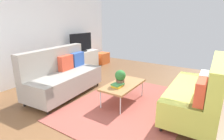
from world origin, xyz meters
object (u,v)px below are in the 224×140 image
(coffee_table, at_px, (123,85))
(table_book_0, at_px, (118,86))
(couch_beige, at_px, (63,76))
(storage_trunk, at_px, (102,58))
(couch_green, at_px, (198,93))
(vase_0, at_px, (68,52))
(tv_console, at_px, (82,61))
(potted_plant, at_px, (120,77))
(bottle_0, at_px, (73,51))
(tv, at_px, (81,43))

(coffee_table, distance_m, table_book_0, 0.20)
(couch_beige, bearing_deg, storage_trunk, -165.96)
(couch_green, height_order, vase_0, couch_green)
(couch_beige, bearing_deg, tv_console, -153.93)
(couch_beige, distance_m, vase_0, 1.75)
(vase_0, bearing_deg, storage_trunk, -5.10)
(table_book_0, bearing_deg, tv_console, 56.53)
(couch_beige, distance_m, table_book_0, 1.42)
(potted_plant, distance_m, vase_0, 2.75)
(storage_trunk, bearing_deg, bottle_0, 177.76)
(couch_beige, height_order, tv_console, couch_beige)
(couch_beige, distance_m, storage_trunk, 3.13)
(vase_0, bearing_deg, table_book_0, -112.91)
(tv_console, bearing_deg, couch_beige, -149.04)
(vase_0, xyz_separation_m, bottle_0, (0.15, -0.09, 0.03))
(bottle_0, bearing_deg, tv_console, 5.29)
(tv, xyz_separation_m, vase_0, (-0.58, 0.07, -0.25))
(tv_console, bearing_deg, bottle_0, -174.71)
(tv, relative_size, bottle_0, 5.06)
(couch_green, height_order, bottle_0, couch_green)
(potted_plant, bearing_deg, table_book_0, -179.16)
(coffee_table, bearing_deg, tv, 59.74)
(storage_trunk, bearing_deg, vase_0, 174.90)
(couch_beige, xyz_separation_m, tv_console, (1.86, 1.11, -0.13))
(potted_plant, distance_m, bottle_0, 2.73)
(potted_plant, relative_size, vase_0, 2.50)
(tv, height_order, potted_plant, tv)
(couch_beige, relative_size, coffee_table, 1.79)
(bottle_0, bearing_deg, coffee_table, -112.54)
(couch_beige, bearing_deg, couch_green, 98.44)
(coffee_table, relative_size, tv_console, 0.79)
(couch_beige, relative_size, potted_plant, 6.04)
(couch_green, height_order, storage_trunk, couch_green)
(tv, xyz_separation_m, bottle_0, (-0.43, -0.02, -0.21))
(tv, distance_m, vase_0, 0.63)
(tv_console, xyz_separation_m, bottle_0, (-0.43, -0.04, 0.42))
(couch_green, bearing_deg, storage_trunk, 57.16)
(tv_console, bearing_deg, vase_0, 175.07)
(couch_green, relative_size, coffee_table, 1.76)
(potted_plant, xyz_separation_m, bottle_0, (1.13, 2.48, 0.14))
(tv, height_order, storage_trunk, tv)
(couch_beige, distance_m, coffee_table, 1.48)
(storage_trunk, bearing_deg, tv_console, 174.81)
(table_book_0, bearing_deg, tv, 56.32)
(couch_beige, relative_size, couch_green, 1.02)
(vase_0, bearing_deg, bottle_0, -31.33)
(coffee_table, distance_m, tv_console, 2.93)
(couch_green, height_order, coffee_table, couch_green)
(table_book_0, bearing_deg, couch_beige, 97.76)
(coffee_table, bearing_deg, table_book_0, 174.93)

